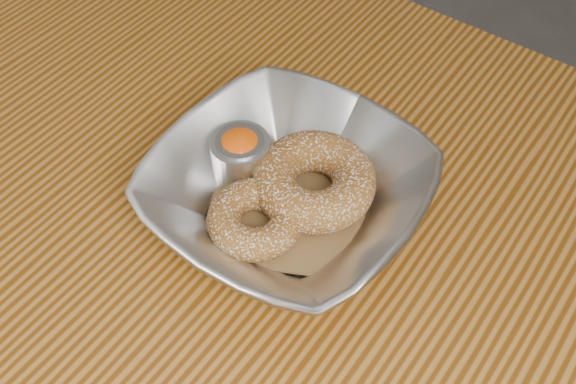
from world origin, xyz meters
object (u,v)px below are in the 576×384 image
Objects in this scene: donut_back at (314,181)px; donut_front at (255,219)px; ramekin at (241,155)px; table at (266,296)px; serving_bowl at (288,192)px.

donut_back is 0.07m from donut_front.
donut_front is 1.53× the size of ramekin.
ramekin is (-0.05, 0.05, 0.01)m from donut_front.
donut_back reaches higher than table.
table is 0.15m from donut_back.
table is 13.77× the size of donut_front.
donut_front is at bearing -101.20° from serving_bowl.
serving_bowl and ramekin have the same top height.
ramekin reaches higher than table.
ramekin is at bearing 172.84° from serving_bowl.
donut_front is (-0.01, 0.00, 0.12)m from table.
ramekin is at bearing 138.60° from donut_front.
serving_bowl reaches higher than donut_front.
donut_back reaches higher than donut_front.
table is 0.15m from ramekin.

